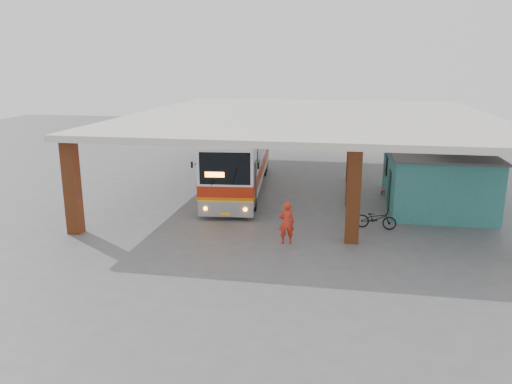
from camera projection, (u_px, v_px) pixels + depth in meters
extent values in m
plane|color=#515154|center=(291.00, 218.00, 25.23)|extent=(90.00, 90.00, 0.00)
cube|color=#954720|center=(354.00, 194.00, 21.31)|extent=(0.60, 0.60, 4.35)
cube|color=#954720|center=(352.00, 166.00, 27.03)|extent=(0.60, 0.60, 4.35)
cube|color=#954720|center=(352.00, 148.00, 32.74)|extent=(0.60, 0.60, 4.35)
cube|color=#954720|center=(72.00, 187.00, 22.50)|extent=(0.60, 0.60, 4.35)
cube|color=#954720|center=(202.00, 129.00, 42.51)|extent=(0.60, 0.60, 4.35)
cube|color=#954720|center=(442.00, 134.00, 39.16)|extent=(0.60, 0.60, 4.35)
cube|color=beige|center=(312.00, 116.00, 30.20)|extent=(21.00, 23.00, 0.30)
cube|color=#2B6C69|center=(435.00, 178.00, 27.38)|extent=(5.00, 8.00, 3.00)
cube|color=#464646|center=(438.00, 150.00, 26.99)|extent=(5.20, 8.20, 0.12)
cube|color=#12332C|center=(389.00, 190.00, 26.49)|extent=(0.08, 0.95, 2.10)
cube|color=black|center=(386.00, 165.00, 29.16)|extent=(0.08, 1.20, 1.00)
cube|color=black|center=(386.00, 165.00, 29.17)|extent=(0.04, 1.30, 1.10)
cube|color=white|center=(240.00, 156.00, 30.55)|extent=(4.01, 13.39, 3.08)
cube|color=white|center=(238.00, 131.00, 29.08)|extent=(1.63, 3.41, 0.27)
cube|color=gray|center=(226.00, 208.00, 24.76)|extent=(2.80, 0.71, 0.77)
cube|color=#AA200B|center=(240.00, 165.00, 30.70)|extent=(4.05, 13.39, 0.55)
cube|color=#DA630C|center=(240.00, 171.00, 30.79)|extent=(4.05, 13.39, 0.14)
cube|color=yellow|center=(240.00, 173.00, 30.82)|extent=(4.05, 13.39, 0.11)
cube|color=black|center=(225.00, 169.00, 24.09)|extent=(2.49, 0.34, 1.59)
cube|color=black|center=(220.00, 144.00, 31.37)|extent=(1.01, 9.85, 0.99)
cube|color=black|center=(264.00, 145.00, 31.15)|extent=(1.01, 9.85, 0.99)
cube|color=#FF5905|center=(215.00, 175.00, 24.14)|extent=(0.93, 0.14, 0.24)
sphere|color=orange|center=(205.00, 209.00, 24.60)|extent=(0.20, 0.20, 0.20)
sphere|color=orange|center=(245.00, 209.00, 24.45)|extent=(0.20, 0.20, 0.20)
cube|color=yellow|center=(225.00, 214.00, 24.58)|extent=(0.49, 0.08, 0.13)
cylinder|color=black|center=(208.00, 199.00, 26.58)|extent=(0.46, 1.13, 1.10)
cylinder|color=black|center=(253.00, 200.00, 26.39)|extent=(0.46, 1.13, 1.10)
cylinder|color=black|center=(229.00, 167.00, 34.74)|extent=(0.46, 1.13, 1.10)
cylinder|color=black|center=(264.00, 168.00, 34.56)|extent=(0.46, 1.13, 1.10)
cylinder|color=black|center=(232.00, 163.00, 36.12)|extent=(0.46, 1.13, 1.10)
cylinder|color=black|center=(265.00, 164.00, 35.93)|extent=(0.46, 1.13, 1.10)
imported|color=black|center=(376.00, 218.00, 23.50)|extent=(1.96, 0.87, 1.00)
imported|color=red|center=(286.00, 223.00, 21.48)|extent=(0.77, 0.60, 1.88)
cube|color=red|center=(385.00, 191.00, 29.60)|extent=(0.49, 0.49, 0.06)
cube|color=red|center=(388.00, 187.00, 29.47)|extent=(0.13, 0.41, 0.59)
cylinder|color=black|center=(381.00, 194.00, 29.54)|extent=(0.03, 0.03, 0.20)
cylinder|color=black|center=(387.00, 194.00, 29.42)|extent=(0.03, 0.03, 0.20)
cylinder|color=black|center=(382.00, 192.00, 29.84)|extent=(0.03, 0.03, 0.20)
cylinder|color=black|center=(388.00, 193.00, 29.72)|extent=(0.03, 0.03, 0.20)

